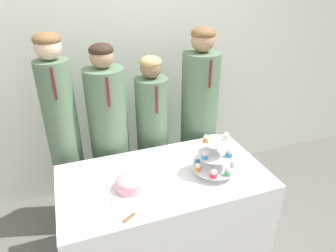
# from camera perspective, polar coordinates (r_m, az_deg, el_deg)

# --- Properties ---
(wall_back) EXTENTS (9.00, 0.06, 2.70)m
(wall_back) POSITION_cam_1_polar(r_m,az_deg,el_deg) (2.77, -8.43, 13.28)
(wall_back) COLOR silver
(wall_back) RESTS_ON ground_plane
(table) EXTENTS (1.40, 0.75, 0.78)m
(table) POSITION_cam_1_polar(r_m,az_deg,el_deg) (2.31, -0.68, -17.19)
(table) COLOR white
(table) RESTS_ON ground_plane
(round_cake) EXTENTS (0.27, 0.27, 0.10)m
(round_cake) POSITION_cam_1_polar(r_m,az_deg,el_deg) (1.93, -7.21, -10.77)
(round_cake) COLOR white
(round_cake) RESTS_ON table
(cake_knife) EXTENTS (0.26, 0.16, 0.01)m
(cake_knife) POSITION_cam_1_polar(r_m,az_deg,el_deg) (1.79, -6.18, -16.11)
(cake_knife) COLOR silver
(cake_knife) RESTS_ON table
(cupcake_stand) EXTENTS (0.30, 0.30, 0.31)m
(cupcake_stand) POSITION_cam_1_polar(r_m,az_deg,el_deg) (2.03, 8.96, -5.92)
(cupcake_stand) COLOR silver
(cupcake_stand) RESTS_ON table
(student_0) EXTENTS (0.24, 0.25, 1.66)m
(student_0) POSITION_cam_1_polar(r_m,az_deg,el_deg) (2.45, -18.96, -3.36)
(student_0) COLOR #567556
(student_0) RESTS_ON ground_plane
(student_1) EXTENTS (0.31, 0.31, 1.57)m
(student_1) POSITION_cam_1_polar(r_m,az_deg,el_deg) (2.50, -10.88, -3.65)
(student_1) COLOR #567556
(student_1) RESTS_ON ground_plane
(student_2) EXTENTS (0.27, 0.27, 1.45)m
(student_2) POSITION_cam_1_polar(r_m,az_deg,el_deg) (2.59, -2.91, -3.23)
(student_2) COLOR #567556
(student_2) RESTS_ON ground_plane
(student_3) EXTENTS (0.32, 0.32, 1.64)m
(student_3) POSITION_cam_1_polar(r_m,az_deg,el_deg) (2.69, 5.81, -0.08)
(student_3) COLOR #567556
(student_3) RESTS_ON ground_plane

